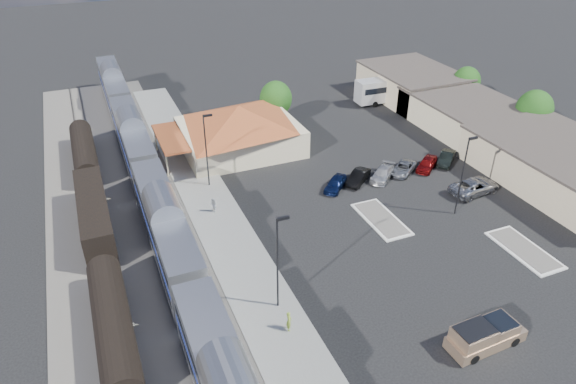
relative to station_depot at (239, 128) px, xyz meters
name	(u,v)px	position (x,y,z in m)	size (l,w,h in m)	color
ground	(357,239)	(4.56, -24.00, -3.13)	(280.00, 280.00, 0.00)	black
railbed	(133,242)	(-16.44, -16.00, -3.07)	(16.00, 100.00, 0.12)	#4C4944
platform	(226,232)	(-7.44, -18.00, -3.04)	(5.50, 92.00, 0.18)	gray
passenger_train	(166,231)	(-13.44, -19.47, -0.26)	(3.00, 104.00, 5.55)	silver
freight_cars	(95,216)	(-19.44, -12.77, -1.21)	(2.80, 46.00, 4.00)	black
station_depot	(239,128)	(0.00, 0.00, 0.00)	(18.35, 12.24, 6.20)	beige
buildings_east	(485,123)	(32.56, -9.72, -0.86)	(14.40, 51.40, 4.80)	#C6B28C
traffic_island_south	(381,219)	(8.56, -22.00, -3.03)	(3.30, 7.50, 0.21)	silver
traffic_island_north	(524,250)	(18.56, -32.00, -3.03)	(3.30, 7.50, 0.21)	silver
lamp_plat_s	(278,256)	(-6.34, -30.00, 2.21)	(1.08, 0.25, 9.00)	black
lamp_plat_n	(207,145)	(-6.34, -8.00, 2.21)	(1.08, 0.25, 9.00)	black
lamp_lot	(464,170)	(16.66, -24.00, 2.21)	(1.08, 0.25, 9.00)	black
tree_east_b	(534,109)	(38.56, -12.00, 1.09)	(4.94, 4.94, 6.96)	#382314
tree_east_c	(466,82)	(38.56, 2.00, 0.63)	(4.41, 4.41, 6.21)	#382314
tree_depot	(276,99)	(7.56, 6.00, 0.89)	(4.71, 4.71, 6.63)	#382314
pickup_truck	(486,335)	(6.76, -39.98, -2.11)	(6.34, 2.55, 2.16)	tan
suv	(475,186)	(21.38, -21.25, -2.27)	(2.85, 6.18, 1.72)	gray
coach_bus	(393,88)	(28.56, 7.53, -0.80)	(12.68, 3.14, 4.04)	silver
person_a	(289,321)	(-6.64, -32.87, -2.05)	(0.66, 0.43, 1.80)	#A3C43D
person_b	(213,205)	(-7.54, -13.97, -2.10)	(0.82, 0.64, 1.70)	white
parked_car_a	(335,184)	(6.99, -14.34, -2.41)	(1.71, 4.26, 1.45)	#0C1840
parked_car_b	(358,177)	(10.19, -14.04, -2.40)	(1.56, 4.46, 1.47)	black
parked_car_c	(383,174)	(13.39, -14.34, -2.43)	(1.96, 4.82, 1.40)	beige
parked_car_d	(404,168)	(16.59, -14.04, -2.49)	(2.12, 4.60, 1.28)	gray
parked_car_e	(427,164)	(19.79, -14.34, -2.38)	(1.77, 4.40, 1.50)	maroon
parked_car_f	(446,158)	(22.99, -14.04, -2.38)	(1.59, 4.55, 1.50)	black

